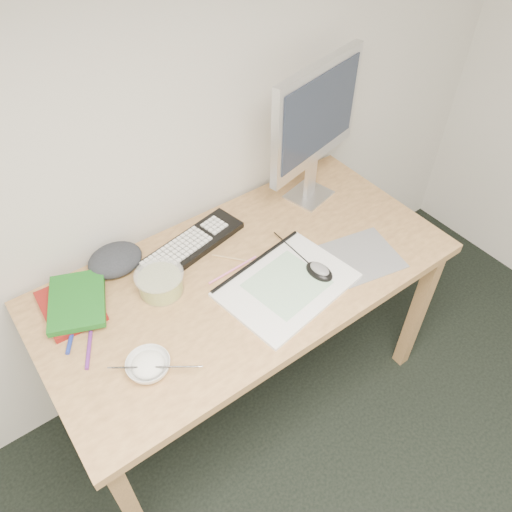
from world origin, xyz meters
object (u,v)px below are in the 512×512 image
(sketchpad, at_px, (287,285))
(rice_bowl, at_px, (149,366))
(desk, at_px, (247,288))
(keyboard, at_px, (192,245))
(monitor, at_px, (316,119))

(sketchpad, xyz_separation_m, rice_bowl, (-0.51, -0.02, 0.01))
(desk, height_order, rice_bowl, rice_bowl)
(desk, xyz_separation_m, keyboard, (-0.08, 0.21, 0.09))
(desk, relative_size, monitor, 2.60)
(sketchpad, bearing_deg, rice_bowl, 173.17)
(sketchpad, bearing_deg, keyboard, 105.96)
(desk, bearing_deg, rice_bowl, -161.85)
(sketchpad, distance_m, rice_bowl, 0.51)
(monitor, distance_m, rice_bowl, 1.00)
(desk, distance_m, keyboard, 0.25)
(sketchpad, height_order, keyboard, keyboard)
(keyboard, relative_size, rice_bowl, 3.17)
(monitor, height_order, rice_bowl, monitor)
(monitor, relative_size, rice_bowl, 4.28)
(desk, distance_m, sketchpad, 0.17)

